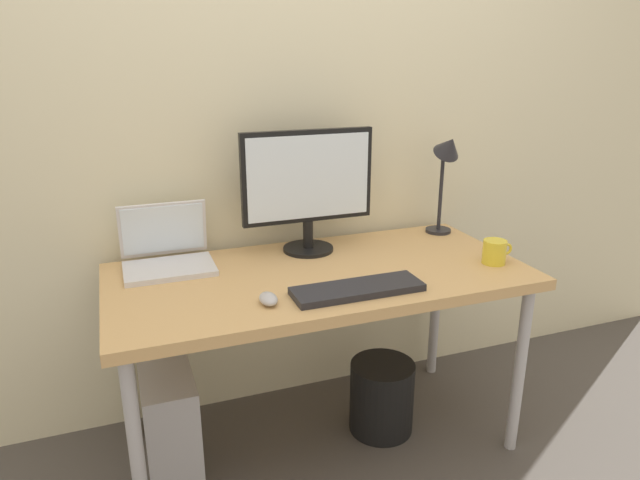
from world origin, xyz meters
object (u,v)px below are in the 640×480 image
at_px(computer_tower, 170,424).
at_px(wastebasket, 382,397).
at_px(coffee_mug, 495,252).
at_px(monitor, 308,184).
at_px(desk, 320,287).
at_px(laptop, 167,252).
at_px(desk_lamp, 447,162).
at_px(mouse, 268,299).
at_px(keyboard, 358,289).

distance_m(computer_tower, wastebasket, 0.84).
bearing_deg(coffee_mug, monitor, 148.30).
xyz_separation_m(desk, wastebasket, (0.26, -0.01, -0.52)).
distance_m(monitor, wastebasket, 0.92).
relative_size(laptop, coffee_mug, 2.61).
distance_m(monitor, coffee_mug, 0.75).
bearing_deg(monitor, laptop, 178.38).
bearing_deg(computer_tower, coffee_mug, -7.81).
bearing_deg(desk_lamp, computer_tower, -170.27).
relative_size(laptop, wastebasket, 1.07).
xyz_separation_m(laptop, mouse, (0.26, -0.45, -0.04)).
bearing_deg(computer_tower, monitor, 19.03).
distance_m(desk, mouse, 0.33).
distance_m(desk, wastebasket, 0.58).
bearing_deg(coffee_mug, wastebasket, 160.54).
relative_size(desk, laptop, 4.70).
relative_size(monitor, mouse, 5.80).
bearing_deg(desk_lamp, laptop, 179.27).
xyz_separation_m(keyboard, coffee_mug, (0.59, 0.07, 0.03)).
xyz_separation_m(mouse, computer_tower, (-0.32, 0.22, -0.54)).
bearing_deg(laptop, desk, -25.43).
distance_m(laptop, wastebasket, 1.04).
bearing_deg(coffee_mug, desk, 167.05).
bearing_deg(monitor, coffee_mug, -31.70).
height_order(desk, wastebasket, desk).
relative_size(mouse, wastebasket, 0.30).
height_order(desk, mouse, mouse).
relative_size(monitor, wastebasket, 1.74).
bearing_deg(wastebasket, coffee_mug, -19.46).
bearing_deg(keyboard, desk, 103.02).
distance_m(keyboard, coffee_mug, 0.60).
bearing_deg(desk_lamp, keyboard, -143.25).
relative_size(mouse, computer_tower, 0.21).
bearing_deg(keyboard, desk_lamp, 36.75).
height_order(desk_lamp, mouse, desk_lamp).
bearing_deg(coffee_mug, desk_lamp, 88.68).
relative_size(desk, coffee_mug, 12.27).
xyz_separation_m(keyboard, mouse, (-0.30, 0.02, 0.01)).
bearing_deg(laptop, desk_lamp, -0.73).
height_order(mouse, wastebasket, mouse).
bearing_deg(computer_tower, desk, -1.88).
bearing_deg(computer_tower, desk_lamp, 9.73).
height_order(keyboard, computer_tower, keyboard).
bearing_deg(desk, wastebasket, -2.99).
distance_m(laptop, mouse, 0.52).
relative_size(keyboard, coffee_mug, 3.59).
height_order(computer_tower, wastebasket, computer_tower).
xyz_separation_m(keyboard, wastebasket, (0.21, 0.21, -0.59)).
relative_size(desk, wastebasket, 5.01).
distance_m(desk, monitor, 0.40).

